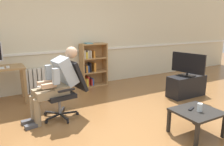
% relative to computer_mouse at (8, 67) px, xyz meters
% --- Properties ---
extents(ground_plane, '(18.00, 18.00, 0.00)m').
position_rel_computer_mouse_xyz_m(ground_plane, '(1.52, -2.03, -0.77)').
color(ground_plane, brown).
extents(back_wall, '(12.00, 0.13, 2.70)m').
position_rel_computer_mouse_xyz_m(back_wall, '(1.52, 0.62, 0.58)').
color(back_wall, beige).
rests_on(back_wall, ground_plane).
extents(computer_mouse, '(0.06, 0.10, 0.03)m').
position_rel_computer_mouse_xyz_m(computer_mouse, '(0.00, 0.00, 0.00)').
color(computer_mouse, white).
rests_on(computer_mouse, computer_desk).
extents(bookshelf, '(0.68, 0.29, 1.12)m').
position_rel_computer_mouse_xyz_m(bookshelf, '(1.96, 0.41, -0.24)').
color(bookshelf, '#AD7F4C').
rests_on(bookshelf, ground_plane).
extents(radiator, '(0.76, 0.08, 0.58)m').
position_rel_computer_mouse_xyz_m(radiator, '(0.72, 0.51, -0.48)').
color(radiator, white).
rests_on(radiator, ground_plane).
extents(office_chair, '(0.79, 0.63, 0.98)m').
position_rel_computer_mouse_xyz_m(office_chair, '(0.83, -1.07, -0.25)').
color(office_chair, black).
rests_on(office_chair, ground_plane).
extents(person_seated, '(1.01, 0.44, 1.22)m').
position_rel_computer_mouse_xyz_m(person_seated, '(0.65, -1.10, -0.12)').
color(person_seated, '#937F60').
rests_on(person_seated, ground_plane).
extents(tv_stand, '(0.87, 0.38, 0.47)m').
position_rel_computer_mouse_xyz_m(tv_stand, '(3.47, -1.36, -0.54)').
color(tv_stand, black).
rests_on(tv_stand, ground_plane).
extents(tv_screen, '(0.27, 0.75, 0.50)m').
position_rel_computer_mouse_xyz_m(tv_screen, '(3.47, -1.36, -0.04)').
color(tv_screen, black).
rests_on(tv_screen, tv_stand).
extents(coffee_table, '(0.63, 0.57, 0.38)m').
position_rel_computer_mouse_xyz_m(coffee_table, '(2.25, -2.66, -0.44)').
color(coffee_table, black).
rests_on(coffee_table, ground_plane).
extents(drinking_glass, '(0.07, 0.07, 0.12)m').
position_rel_computer_mouse_xyz_m(drinking_glass, '(2.26, -2.69, -0.33)').
color(drinking_glass, silver).
rests_on(drinking_glass, coffee_table).
extents(spare_remote, '(0.15, 0.09, 0.02)m').
position_rel_computer_mouse_xyz_m(spare_remote, '(2.22, -2.58, -0.38)').
color(spare_remote, black).
rests_on(spare_remote, coffee_table).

